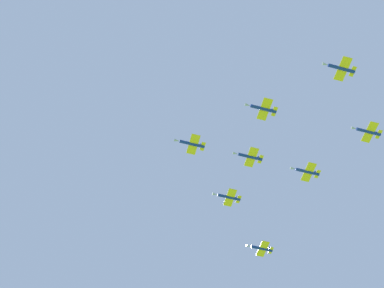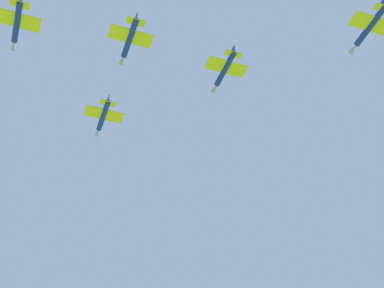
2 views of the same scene
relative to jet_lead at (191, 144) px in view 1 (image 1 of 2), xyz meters
The scene contains 8 objects.
jet_lead is the anchor object (origin of this frame).
jet_port_inner 26.61m from the jet_lead, 106.74° to the right, with size 8.20×10.40×2.25m.
jet_starboard_inner 26.62m from the jet_lead, 16.74° to the right, with size 8.20×10.40×2.25m.
jet_port_outer 20.68m from the jet_lead, 61.74° to the right, with size 8.20×10.40×2.25m.
jet_starboard_outer 53.19m from the jet_lead, 106.74° to the right, with size 8.20×10.40×2.25m.
jet_center_rear 53.18m from the jet_lead, 16.74° to the right, with size 8.20×10.40×2.25m.
jet_port_trail 41.37m from the jet_lead, 61.74° to the right, with size 8.20×10.40×2.25m.
jet_starboard_trail 59.46m from the jet_lead, 80.17° to the right, with size 8.20×10.40×2.25m.
Camera 1 is at (-73.34, -27.48, 2.27)m, focal length 41.32 mm.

